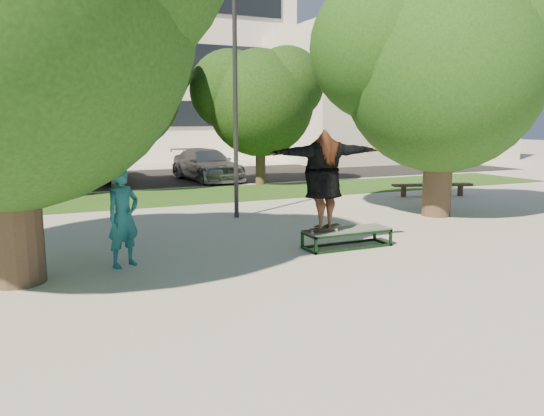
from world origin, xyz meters
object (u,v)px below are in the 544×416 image
bench (432,186)px  car_dark (102,161)px  bystander (123,217)px  grind_box (347,238)px  car_silver_b (207,165)px  tree_right (439,60)px  car_silver_a (43,171)px  lamppost (235,97)px  car_grey (80,165)px

bench → car_dark: size_ratio=0.56×
bystander → grind_box: bearing=-34.5°
car_silver_b → tree_right: bearing=-80.8°
bench → car_silver_a: car_silver_a is taller
lamppost → bystander: size_ratio=3.47×
car_silver_b → bench: bearing=-61.0°
car_grey → car_silver_b: 5.39m
lamppost → car_grey: lamppost is taller
bench → car_dark: (-9.56, 10.16, 0.46)m
car_grey → car_dark: bearing=23.9°
car_dark → bench: bearing=-40.7°
bystander → car_silver_b: 13.73m
grind_box → car_silver_a: (-5.33, 12.61, 0.52)m
bystander → car_silver_b: size_ratio=0.38×
lamppost → bench: (7.50, 1.00, -2.79)m
bench → car_silver_a: (-12.00, 7.50, 0.35)m
tree_right → bystander: (-8.42, -1.78, -3.21)m
car_dark → car_silver_a: bearing=-126.6°
lamppost → bench: size_ratio=2.20×
tree_right → lamppost: (-4.92, 1.92, -0.94)m
car_silver_b → car_grey: bearing=152.1°
car_silver_b → lamppost: bearing=-108.6°
tree_right → car_grey: size_ratio=1.32×
grind_box → car_dark: bearing=100.7°
bystander → car_dark: 14.92m
bench → car_grey: size_ratio=0.56×
tree_right → bench: (2.58, 2.92, -3.74)m
tree_right → bench: size_ratio=2.35×
lamppost → grind_box: lamppost is taller
bystander → car_dark: (1.44, 14.85, -0.06)m
lamppost → car_silver_b: lamppost is taller
bystander → car_dark: bearing=55.5°
tree_right → car_silver_a: 14.44m
car_dark → grind_box: bearing=-73.3°
tree_right → car_grey: tree_right is taller
tree_right → bench: tree_right is taller
car_grey → car_silver_a: bearing=-112.8°
car_dark → lamppost: bearing=-73.5°
bystander → car_dark: size_ratio=0.36×
grind_box → car_silver_b: (1.17, 13.00, 0.48)m
bystander → tree_right: bearing=-17.0°
bystander → car_silver_a: (-1.00, 12.19, -0.17)m
tree_right → grind_box: tree_right is taller
car_silver_a → car_silver_b: bearing=8.4°
tree_right → car_silver_b: 11.71m
grind_box → car_silver_a: bearing=112.9°
car_silver_b → grind_box: bearing=-101.1°
bystander → car_grey: 14.61m
lamppost → car_dark: size_ratio=1.23×
tree_right → bench: bearing=48.5°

